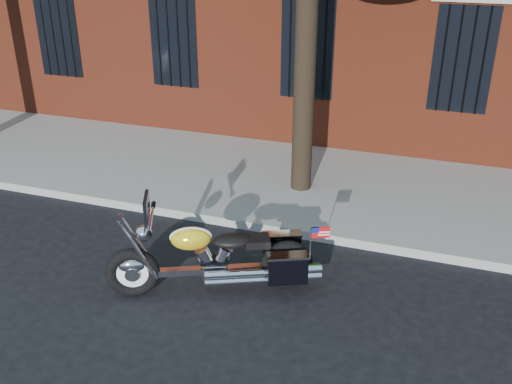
% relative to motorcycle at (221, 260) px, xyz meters
% --- Properties ---
extents(ground, '(120.00, 120.00, 0.00)m').
position_rel_motorcycle_xyz_m(ground, '(-0.28, 0.41, -0.49)').
color(ground, black).
rests_on(ground, ground).
extents(curb, '(40.00, 0.16, 0.15)m').
position_rel_motorcycle_xyz_m(curb, '(-0.28, 1.79, -0.42)').
color(curb, gray).
rests_on(curb, ground).
extents(sidewalk, '(40.00, 3.60, 0.15)m').
position_rel_motorcycle_xyz_m(sidewalk, '(-0.28, 3.67, -0.42)').
color(sidewalk, gray).
rests_on(sidewalk, ground).
extents(motorcycle, '(2.80, 1.53, 1.46)m').
position_rel_motorcycle_xyz_m(motorcycle, '(0.00, 0.00, 0.00)').
color(motorcycle, black).
rests_on(motorcycle, ground).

